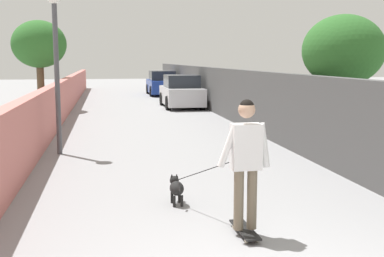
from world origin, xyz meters
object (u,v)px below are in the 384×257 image
at_px(car_near, 182,92).
at_px(dog, 177,187).
at_px(lamp_post, 56,41).
at_px(person_skateboarder, 246,154).
at_px(car_far, 162,84).
at_px(tree_left_mid, 39,45).
at_px(skateboard, 245,230).
at_px(tree_right_near, 343,51).

bearing_deg(car_near, dog, 170.99).
xyz_separation_m(lamp_post, dog, (-4.63, -2.22, -2.45)).
bearing_deg(person_skateboarder, car_far, -4.03).
height_order(person_skateboarder, car_far, person_skateboarder).
height_order(tree_left_mid, person_skateboarder, tree_left_mid).
bearing_deg(lamp_post, skateboard, -154.72).
bearing_deg(tree_right_near, person_skateboarder, 143.05).
bearing_deg(person_skateboarder, car_near, -5.96).
bearing_deg(car_far, tree_right_near, -173.90).
distance_m(car_near, car_far, 8.29).
relative_size(tree_right_near, lamp_post, 0.86).
height_order(tree_right_near, car_near, tree_right_near).
distance_m(dog, car_far, 24.03).
height_order(tree_left_mid, car_near, tree_left_mid).
xyz_separation_m(person_skateboarder, car_near, (17.13, -1.79, -0.37)).
relative_size(skateboard, dog, 0.45).
bearing_deg(lamp_post, tree_right_near, -97.50).
bearing_deg(skateboard, lamp_post, 25.28).
xyz_separation_m(dog, car_far, (23.90, -2.48, 0.44)).
height_order(tree_left_mid, skateboard, tree_left_mid).
bearing_deg(skateboard, car_far, -4.03).
bearing_deg(car_near, tree_left_mid, 93.47).
bearing_deg(tree_right_near, tree_left_mid, 36.69).
bearing_deg(car_far, car_near, 180.00).
height_order(person_skateboarder, dog, person_skateboarder).
height_order(lamp_post, skateboard, lamp_post).
height_order(tree_right_near, person_skateboarder, tree_right_near).
height_order(lamp_post, car_near, lamp_post).
distance_m(tree_right_near, car_near, 12.21).
bearing_deg(dog, car_near, -9.01).
bearing_deg(tree_right_near, car_far, 6.10).
bearing_deg(car_far, lamp_post, 166.32).
bearing_deg(tree_right_near, lamp_post, 82.50).
xyz_separation_m(tree_right_near, lamp_post, (0.90, 6.85, 0.24)).
bearing_deg(person_skateboarder, skateboard, 90.00).
relative_size(tree_right_near, car_far, 0.81).
bearing_deg(person_skateboarder, tree_right_near, -36.95).
xyz_separation_m(tree_right_near, person_skateboarder, (-5.25, 3.95, -1.40)).
xyz_separation_m(car_near, car_far, (8.29, 0.00, 0.00)).
xyz_separation_m(tree_left_mid, dog, (-15.23, -3.94, -2.64)).
xyz_separation_m(lamp_post, skateboard, (-6.15, -2.90, -2.65)).
bearing_deg(lamp_post, person_skateboarder, -154.72).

